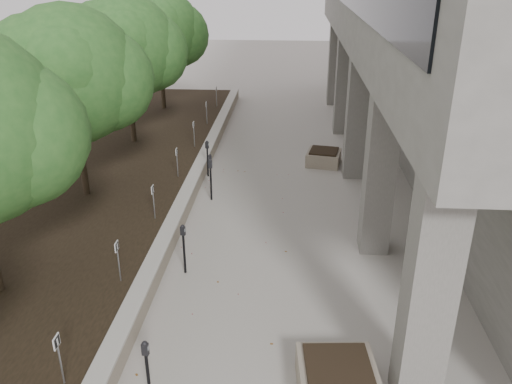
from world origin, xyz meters
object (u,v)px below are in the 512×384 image
(crabapple_tree_5, at_px, (160,49))
(parking_meter_5, at_px, (208,159))
(planter_front, at_px, (337,379))
(crabapple_tree_4, at_px, (127,70))
(parking_meter_1, at_px, (148,372))
(crabapple_tree_3, at_px, (74,104))
(parking_meter_4, at_px, (210,173))
(parking_meter_2, at_px, (184,249))
(parking_meter_3, at_px, (211,180))
(planter_back, at_px, (324,157))

(crabapple_tree_5, bearing_deg, parking_meter_5, -66.38)
(parking_meter_5, height_order, planter_front, parking_meter_5)
(crabapple_tree_4, bearing_deg, parking_meter_1, -72.84)
(parking_meter_5, bearing_deg, crabapple_tree_5, 128.34)
(crabapple_tree_3, height_order, crabapple_tree_5, same)
(crabapple_tree_4, bearing_deg, parking_meter_4, -46.05)
(parking_meter_2, xyz_separation_m, parking_meter_3, (0.01, 4.13, 0.03))
(crabapple_tree_3, bearing_deg, planter_front, -45.28)
(parking_meter_4, distance_m, planter_front, 9.00)
(crabapple_tree_4, distance_m, parking_meter_3, 6.18)
(crabapple_tree_4, bearing_deg, parking_meter_5, -36.80)
(parking_meter_2, bearing_deg, crabapple_tree_4, 129.06)
(planter_back, bearing_deg, planter_front, -91.66)
(parking_meter_1, bearing_deg, parking_meter_2, 99.41)
(crabapple_tree_3, distance_m, parking_meter_2, 5.61)
(parking_meter_2, distance_m, planter_front, 4.84)
(planter_front, bearing_deg, parking_meter_4, 112.17)
(planter_back, bearing_deg, parking_meter_5, -160.03)
(crabapple_tree_4, relative_size, parking_meter_4, 4.35)
(crabapple_tree_4, distance_m, parking_meter_1, 13.23)
(parking_meter_2, bearing_deg, parking_meter_1, -71.47)
(parking_meter_3, bearing_deg, crabapple_tree_5, 113.55)
(parking_meter_2, distance_m, planter_back, 8.32)
(crabapple_tree_5, height_order, parking_meter_3, crabapple_tree_5)
(crabapple_tree_5, bearing_deg, planter_back, -39.50)
(parking_meter_2, bearing_deg, crabapple_tree_3, 152.20)
(crabapple_tree_3, height_order, planter_front, crabapple_tree_3)
(parking_meter_5, bearing_deg, planter_back, 34.68)
(parking_meter_3, height_order, parking_meter_4, parking_meter_3)
(planter_back, bearing_deg, crabapple_tree_4, 172.33)
(parking_meter_1, height_order, planter_front, parking_meter_1)
(crabapple_tree_3, xyz_separation_m, crabapple_tree_4, (0.00, 5.00, 0.00))
(crabapple_tree_3, bearing_deg, planter_back, 29.02)
(parking_meter_4, bearing_deg, parking_meter_2, -100.22)
(parking_meter_1, distance_m, parking_meter_4, 8.75)
(crabapple_tree_4, xyz_separation_m, parking_meter_4, (3.54, -3.67, -2.49))
(crabapple_tree_5, relative_size, parking_meter_3, 4.08)
(planter_back, bearing_deg, parking_meter_2, -115.73)
(crabapple_tree_4, xyz_separation_m, parking_meter_1, (3.83, -12.41, -2.49))
(planter_front, bearing_deg, parking_meter_1, -172.45)
(parking_meter_1, bearing_deg, parking_meter_5, 100.00)
(parking_meter_4, relative_size, planter_front, 0.96)
(crabapple_tree_3, distance_m, crabapple_tree_5, 10.00)
(planter_front, bearing_deg, planter_back, 88.34)
(crabapple_tree_3, bearing_deg, crabapple_tree_5, 90.00)
(crabapple_tree_3, xyz_separation_m, parking_meter_5, (3.25, 2.57, -2.48))
(parking_meter_1, relative_size, parking_meter_2, 1.00)
(crabapple_tree_5, xyz_separation_m, parking_meter_4, (3.54, -8.67, -2.49))
(parking_meter_3, bearing_deg, parking_meter_1, -86.51)
(parking_meter_1, distance_m, parking_meter_2, 3.95)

